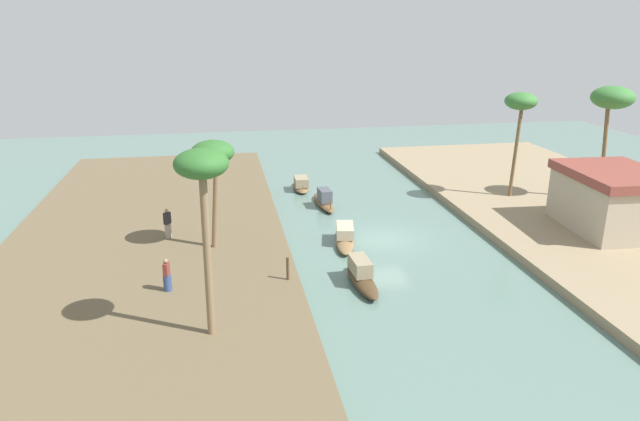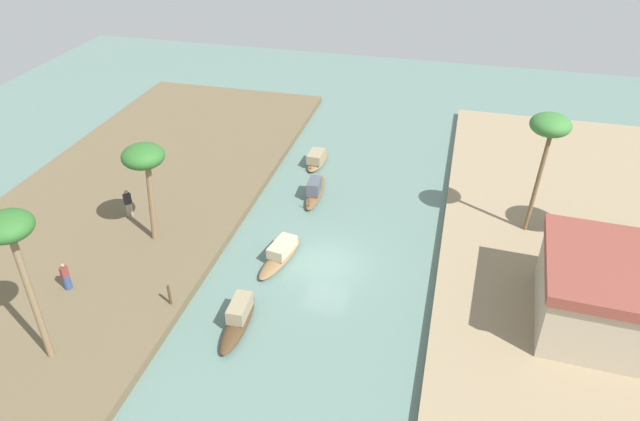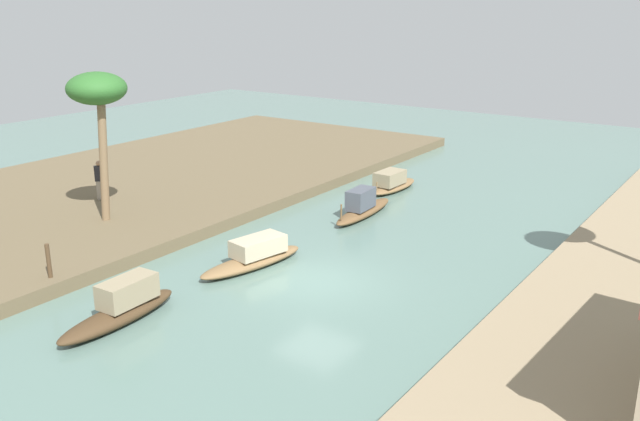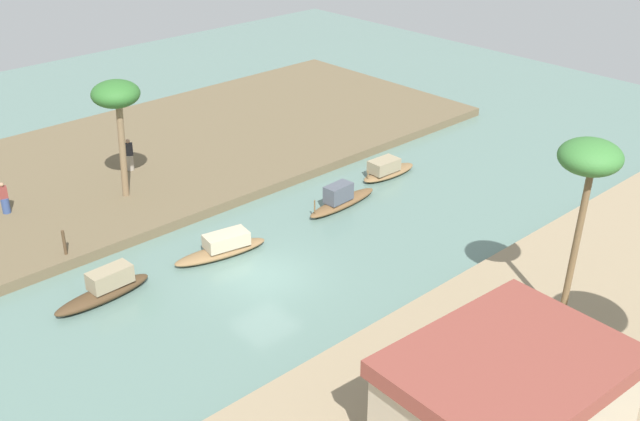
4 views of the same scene
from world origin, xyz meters
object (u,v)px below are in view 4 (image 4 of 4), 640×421
(sampan_near_left_bank, at_px, (341,199))
(person_by_mooring, at_px, (5,201))
(riverside_building, at_px, (505,407))
(sampan_with_tall_canopy, at_px, (387,170))
(palm_tree_left_near, at_px, (116,98))
(palm_tree_right_tall, at_px, (589,163))
(sampan_midstream, at_px, (105,289))
(person_on_near_bank, at_px, (129,157))
(mooring_post, at_px, (64,242))
(sampan_with_red_awning, at_px, (223,247))

(sampan_near_left_bank, height_order, person_by_mooring, person_by_mooring)
(person_by_mooring, bearing_deg, riverside_building, 115.39)
(sampan_near_left_bank, bearing_deg, sampan_with_tall_canopy, -170.59)
(palm_tree_left_near, bearing_deg, palm_tree_right_tall, 106.59)
(sampan_midstream, relative_size, palm_tree_left_near, 0.72)
(palm_tree_right_tall, relative_size, riverside_building, 1.06)
(sampan_with_tall_canopy, height_order, riverside_building, riverside_building)
(person_on_near_bank, bearing_deg, person_by_mooring, -142.29)
(sampan_with_tall_canopy, xyz_separation_m, riverside_building, (13.28, 16.71, 1.93))
(mooring_post, bearing_deg, sampan_near_left_bank, 161.93)
(sampan_midstream, height_order, palm_tree_left_near, palm_tree_left_near)
(sampan_with_tall_canopy, distance_m, palm_tree_left_near, 14.58)
(palm_tree_left_near, relative_size, riverside_building, 0.86)
(palm_tree_left_near, bearing_deg, mooring_post, 33.41)
(riverside_building, bearing_deg, sampan_midstream, -73.34)
(mooring_post, bearing_deg, palm_tree_left_near, -146.59)
(sampan_with_red_awning, distance_m, riverside_building, 16.02)
(person_on_near_bank, xyz_separation_m, riverside_building, (3.08, 25.89, 1.07))
(person_by_mooring, height_order, mooring_post, person_by_mooring)
(sampan_near_left_bank, bearing_deg, sampan_midstream, -5.42)
(sampan_midstream, bearing_deg, palm_tree_left_near, -128.74)
(sampan_midstream, height_order, mooring_post, mooring_post)
(sampan_midstream, xyz_separation_m, riverside_building, (-3.87, 16.21, 1.87))
(person_by_mooring, bearing_deg, palm_tree_left_near, 172.29)
(sampan_with_red_awning, distance_m, palm_tree_left_near, 8.96)
(sampan_near_left_bank, height_order, palm_tree_left_near, palm_tree_left_near)
(person_on_near_bank, bearing_deg, palm_tree_right_tall, -45.42)
(person_on_near_bank, distance_m, palm_tree_left_near, 5.47)
(sampan_with_red_awning, bearing_deg, palm_tree_left_near, -75.84)
(person_on_near_bank, bearing_deg, riverside_building, -62.68)
(person_on_near_bank, bearing_deg, sampan_midstream, -91.55)
(riverside_building, bearing_deg, mooring_post, -76.12)
(sampan_with_red_awning, relative_size, sampan_with_tall_canopy, 1.23)
(sampan_near_left_bank, distance_m, mooring_post, 13.26)
(sampan_with_red_awning, distance_m, palm_tree_right_tall, 15.99)
(palm_tree_left_near, height_order, palm_tree_right_tall, palm_tree_right_tall)
(mooring_post, bearing_deg, person_on_near_bank, -138.28)
(sampan_with_tall_canopy, bearing_deg, sampan_with_red_awning, 6.16)
(person_by_mooring, height_order, riverside_building, riverside_building)
(sampan_with_red_awning, bearing_deg, sampan_near_left_bank, -169.86)
(sampan_near_left_bank, height_order, person_on_near_bank, person_on_near_bank)
(palm_tree_left_near, xyz_separation_m, riverside_building, (1.25, 23.11, -3.27))
(sampan_with_tall_canopy, bearing_deg, sampan_midstream, 3.42)
(sampan_midstream, bearing_deg, person_on_near_bank, -127.82)
(palm_tree_right_tall, bearing_deg, person_on_near_bank, -79.52)
(sampan_near_left_bank, distance_m, riverside_building, 18.15)
(sampan_with_red_awning, xyz_separation_m, sampan_midstream, (5.53, -0.39, 0.06))
(person_on_near_bank, bearing_deg, sampan_with_tall_canopy, -7.87)
(sampan_with_red_awning, bearing_deg, sampan_with_tall_canopy, -164.70)
(sampan_with_red_awning, distance_m, sampan_midstream, 5.55)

